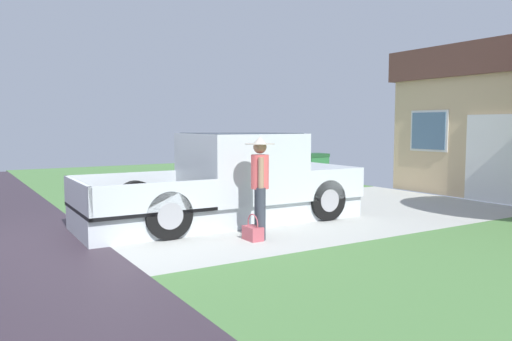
{
  "coord_description": "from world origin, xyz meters",
  "views": [
    {
      "loc": [
        8.44,
        -2.07,
        1.86
      ],
      "look_at": [
        0.52,
        2.82,
        1.02
      ],
      "focal_mm": 35.25,
      "sensor_mm": 36.0,
      "label": 1
    }
  ],
  "objects_px": {
    "person_with_hat": "(260,181)",
    "wheeled_trash_bin": "(314,168)",
    "pickup_truck": "(239,182)",
    "handbag": "(253,232)"
  },
  "relations": [
    {
      "from": "pickup_truck",
      "to": "person_with_hat",
      "type": "xyz_separation_m",
      "value": [
        1.53,
        -0.49,
        0.19
      ]
    },
    {
      "from": "pickup_truck",
      "to": "wheeled_trash_bin",
      "type": "relative_size",
      "value": 5.43
    },
    {
      "from": "pickup_truck",
      "to": "wheeled_trash_bin",
      "type": "height_order",
      "value": "pickup_truck"
    },
    {
      "from": "handbag",
      "to": "wheeled_trash_bin",
      "type": "bearing_deg",
      "value": 134.07
    },
    {
      "from": "handbag",
      "to": "wheeled_trash_bin",
      "type": "distance_m",
      "value": 7.46
    },
    {
      "from": "pickup_truck",
      "to": "handbag",
      "type": "distance_m",
      "value": 1.87
    },
    {
      "from": "wheeled_trash_bin",
      "to": "handbag",
      "type": "bearing_deg",
      "value": -45.93
    },
    {
      "from": "person_with_hat",
      "to": "wheeled_trash_bin",
      "type": "relative_size",
      "value": 1.67
    },
    {
      "from": "handbag",
      "to": "wheeled_trash_bin",
      "type": "xyz_separation_m",
      "value": [
        -5.18,
        5.35,
        0.42
      ]
    },
    {
      "from": "person_with_hat",
      "to": "wheeled_trash_bin",
      "type": "distance_m",
      "value": 7.26
    }
  ]
}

